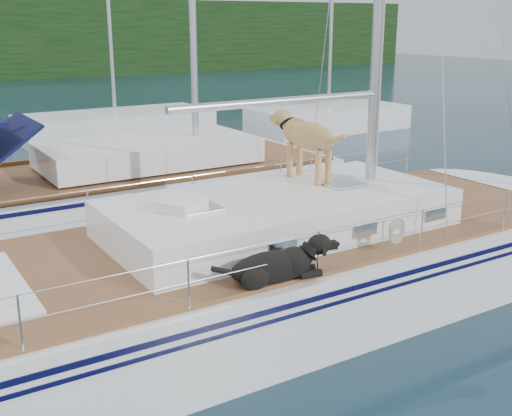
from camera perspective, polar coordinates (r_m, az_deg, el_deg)
ground at (r=9.90m, az=-1.87°, el=-9.64°), size 120.00×120.00×0.00m
main_sailboat at (r=9.67m, az=-1.36°, el=-5.84°), size 12.00×3.84×14.01m
neighbor_sailboat at (r=14.69m, az=-13.25°, el=1.27°), size 11.00×3.50×13.30m
bg_boat_center at (r=25.47m, az=-12.36°, el=7.19°), size 7.20×3.00×11.65m
bg_boat_east at (r=26.73m, az=6.43°, el=7.89°), size 6.40×3.00×11.65m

